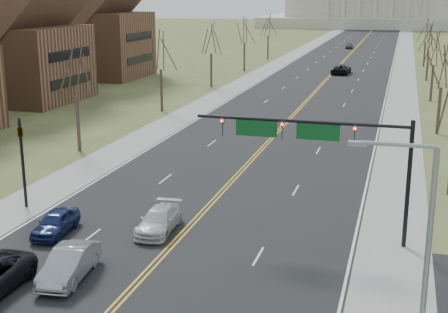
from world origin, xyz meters
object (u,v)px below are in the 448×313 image
Objects in this scene: car_far_nb at (341,69)px; signal_mast at (317,141)px; street_light at (419,256)px; car_far_sb at (349,45)px; signal_left at (22,153)px; car_sb_outer_second at (56,223)px; car_sb_inner_second at (159,220)px; car_sb_inner_lead at (69,264)px.

signal_mast is at bearing 99.09° from car_far_nb.
street_light is 1.96× the size of car_far_sb.
signal_left is at bearing 150.88° from street_light.
car_far_sb is (-8.95, 126.16, -4.96)m from signal_mast.
car_sb_outer_second is at bearing -96.99° from car_far_sb.
signal_left is 0.66× the size of street_light.
car_far_nb is 1.28× the size of car_far_sb.
car_sb_inner_second is 0.79× the size of car_far_nb.
street_light reaches higher than car_sb_inner_lead.
car_far_sb is (5.63, 129.79, 0.09)m from car_sb_outer_second.
street_light is (24.24, -13.50, 1.51)m from signal_left.
car_far_nb is (-11.19, 88.90, -4.39)m from street_light.
car_sb_inner_lead is 7.36m from car_sb_inner_second.
street_light reaches higher than car_sb_outer_second.
car_far_sb is at bearing 85.47° from signal_left.
car_far_sb is at bearing 95.82° from street_light.
signal_left is at bearing 135.53° from car_sb_outer_second.
car_sb_inner_second is (-8.93, -1.58, -5.07)m from signal_mast.
car_sb_inner_second is at bearing 140.04° from street_light.
car_far_nb is at bearing -91.07° from car_far_sb.
street_light reaches higher than car_far_nb.
car_sb_outer_second is 79.51m from car_far_nb.
car_sb_inner_lead is 134.86m from car_far_sb.
car_sb_inner_lead is (8.12, -8.69, -2.93)m from signal_left.
car_sb_outer_second is (-5.64, -2.05, 0.02)m from car_sb_inner_second.
car_sb_inner_lead is at bearing -141.25° from signal_mast.
car_sb_inner_lead reaches higher than car_sb_outer_second.
street_light is 89.71m from car_far_nb.
signal_mast reaches higher than car_far_nb.
car_sb_inner_lead is 1.01× the size of car_sb_inner_second.
car_sb_outer_second is 0.69× the size of car_far_nb.
car_sb_inner_lead is at bearing -95.31° from car_far_sb.
car_sb_inner_second is at bearing -8.98° from signal_left.
car_sb_inner_second is (10.01, -1.58, -3.03)m from signal_left.
street_light is 140.45m from car_far_sb.
car_sb_inner_lead is at bearing 163.39° from street_light.
car_far_nb is at bearing 83.85° from car_sb_inner_second.
signal_mast is 2.57× the size of car_sb_inner_lead.
signal_left is at bearing 180.00° from signal_mast.
street_light reaches higher than car_sb_inner_second.
signal_left reaches higher than car_sb_inner_second.
signal_mast is 14.51m from street_light.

